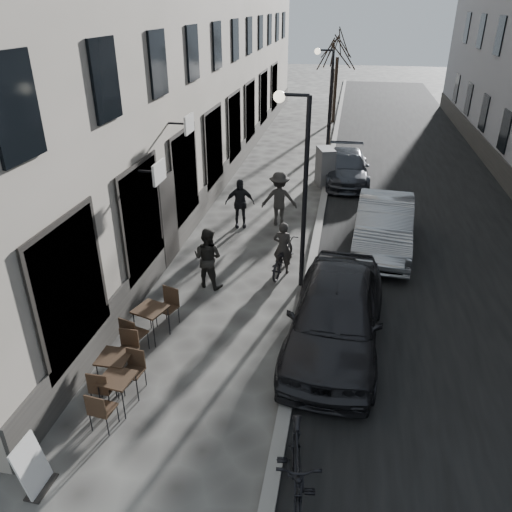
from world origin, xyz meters
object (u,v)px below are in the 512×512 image
(car_mid, at_px, (384,225))
(moped, at_px, (296,470))
(bistro_set_b, at_px, (116,368))
(bistro_set_c, at_px, (152,320))
(pedestrian_far, at_px, (240,203))
(tree_far, at_px, (338,43))
(streetlamp_far, at_px, (327,94))
(utility_cabinet, at_px, (325,167))
(sign_board, at_px, (34,470))
(bicycle, at_px, (283,257))
(car_near, at_px, (336,314))
(bistro_set_a, at_px, (118,389))
(pedestrian_near, at_px, (208,258))
(tree_near, at_px, (334,52))
(car_far, at_px, (347,167))
(pedestrian_mid, at_px, (279,199))
(streetlamp_near, at_px, (299,173))

(car_mid, height_order, moped, car_mid)
(bistro_set_b, relative_size, bistro_set_c, 0.90)
(pedestrian_far, bearing_deg, tree_far, 67.53)
(streetlamp_far, distance_m, bistro_set_c, 15.54)
(tree_far, distance_m, utility_cabinet, 13.13)
(bistro_set_b, bearing_deg, sign_board, -95.72)
(utility_cabinet, xyz_separation_m, car_mid, (2.14, -5.70, -0.01))
(streetlamp_far, height_order, utility_cabinet, streetlamp_far)
(pedestrian_far, bearing_deg, bicycle, -72.27)
(streetlamp_far, relative_size, car_near, 1.04)
(bistro_set_a, bearing_deg, car_near, 41.11)
(pedestrian_near, distance_m, moped, 6.85)
(streetlamp_far, distance_m, tree_far, 9.12)
(utility_cabinet, height_order, bicycle, utility_cabinet)
(tree_near, xyz_separation_m, utility_cabinet, (0.20, -6.55, -3.88))
(sign_board, distance_m, pedestrian_near, 6.74)
(bistro_set_a, xyz_separation_m, car_far, (3.90, 14.35, 0.19))
(bistro_set_b, relative_size, pedestrian_mid, 0.79)
(bistro_set_c, xyz_separation_m, moped, (3.69, -3.60, 0.18))
(pedestrian_far, distance_m, moped, 10.67)
(tree_far, relative_size, bistro_set_b, 3.86)
(bistro_set_b, distance_m, car_near, 4.72)
(tree_near, height_order, pedestrian_near, tree_near)
(tree_far, xyz_separation_m, utility_cabinet, (0.20, -12.55, -3.88))
(car_near, bearing_deg, bicycle, 120.21)
(bicycle, bearing_deg, bistro_set_b, 73.15)
(pedestrian_near, relative_size, pedestrian_far, 1.00)
(streetlamp_far, xyz_separation_m, bicycle, (-0.43, -11.35, -2.69))
(car_mid, bearing_deg, bistro_set_b, -122.12)
(sign_board, bearing_deg, bistro_set_c, 87.07)
(tree_near, xyz_separation_m, car_far, (1.10, -5.88, -4.03))
(tree_near, height_order, bistro_set_c, tree_near)
(pedestrian_far, xyz_separation_m, moped, (3.06, -10.21, -0.18))
(bistro_set_a, height_order, car_far, car_far)
(bistro_set_c, relative_size, car_mid, 0.35)
(streetlamp_near, height_order, pedestrian_near, streetlamp_near)
(utility_cabinet, distance_m, moped, 15.09)
(utility_cabinet, distance_m, car_far, 1.13)
(bistro_set_c, bearing_deg, bistro_set_a, -67.87)
(bistro_set_a, height_order, bistro_set_c, bistro_set_c)
(utility_cabinet, bearing_deg, car_near, -103.46)
(streetlamp_near, distance_m, pedestrian_mid, 4.70)
(tree_near, distance_m, bicycle, 14.96)
(car_near, bearing_deg, utility_cabinet, 98.45)
(pedestrian_far, relative_size, car_far, 0.39)
(bistro_set_a, bearing_deg, bistro_set_b, 125.59)
(pedestrian_mid, height_order, car_far, pedestrian_mid)
(tree_far, height_order, bicycle, tree_far)
(pedestrian_far, bearing_deg, utility_cabinet, 47.44)
(tree_near, xyz_separation_m, bistro_set_a, (-2.80, -20.23, -4.23))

